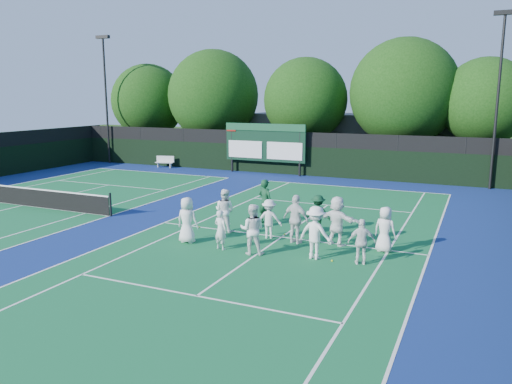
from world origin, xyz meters
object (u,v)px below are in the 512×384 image
at_px(tennis_net, 22,196).
at_px(coach_left, 265,202).
at_px(bench, 165,161).
at_px(scoreboard, 265,143).

relative_size(tennis_net, coach_left, 5.78).
relative_size(tennis_net, bench, 7.75).
distance_m(scoreboard, bench, 8.47).
bearing_deg(tennis_net, scoreboard, 64.40).
relative_size(scoreboard, tennis_net, 0.53).
height_order(tennis_net, coach_left, coach_left).
bearing_deg(bench, scoreboard, 1.53).
bearing_deg(scoreboard, bench, -178.47).
distance_m(bench, coach_left, 18.81).
distance_m(tennis_net, coach_left, 12.70).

